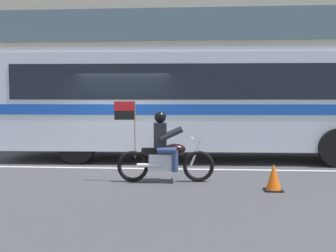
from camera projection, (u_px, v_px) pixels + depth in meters
The scene contains 6 objects.
ground_plane at pixel (124, 165), 11.58m from camera, with size 60.00×60.00×0.00m, color #3D3D3F.
sidewalk_curb at pixel (147, 142), 16.65m from camera, with size 28.00×3.80×0.15m, color #B7B2A8.
lane_center_stripe at pixel (120, 168), 10.98m from camera, with size 26.60×0.14×0.01m, color silver.
transit_bus at pixel (211, 96), 12.45m from camera, with size 12.17×2.95×3.22m.
motorcycle_with_rider at pixel (165, 152), 9.21m from camera, with size 2.19×0.64×1.78m.
traffic_cone at pixel (274, 178), 8.36m from camera, with size 0.36×0.36×0.55m.
Camera 1 is at (2.08, -11.35, 1.89)m, focal length 44.80 mm.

